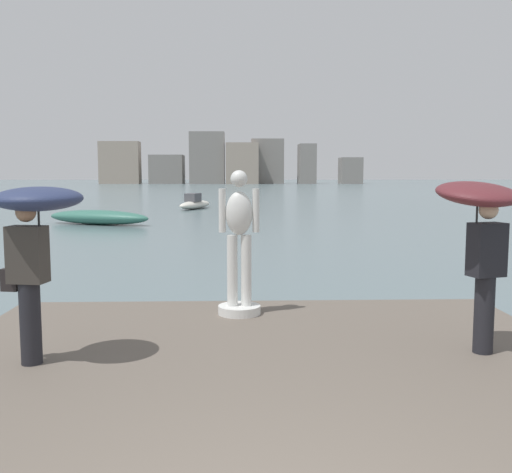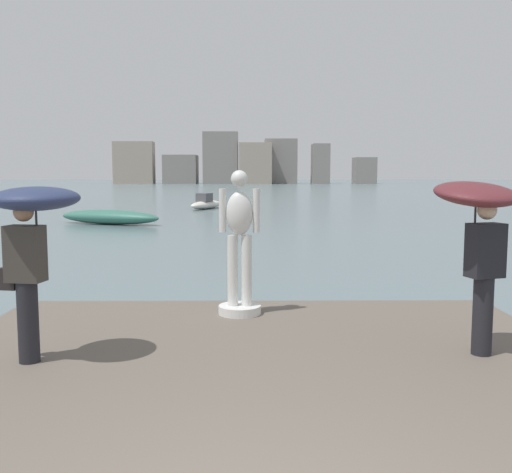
{
  "view_description": "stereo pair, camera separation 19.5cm",
  "coord_description": "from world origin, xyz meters",
  "px_view_note": "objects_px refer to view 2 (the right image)",
  "views": [
    {
      "loc": [
        -0.27,
        -2.7,
        2.42
      ],
      "look_at": [
        0.0,
        5.31,
        1.55
      ],
      "focal_mm": 40.55,
      "sensor_mm": 36.0,
      "label": 1
    },
    {
      "loc": [
        -0.07,
        -2.7,
        2.42
      ],
      "look_at": [
        0.0,
        5.31,
        1.55
      ],
      "focal_mm": 40.55,
      "sensor_mm": 36.0,
      "label": 2
    }
  ],
  "objects_px": {
    "onlooker_left": "(32,226)",
    "boat_far": "(109,217)",
    "onlooker_right": "(479,222)",
    "statue_white_figure": "(240,250)",
    "boat_mid": "(206,203)"
  },
  "relations": [
    {
      "from": "onlooker_left",
      "to": "boat_far",
      "type": "height_order",
      "value": "onlooker_left"
    },
    {
      "from": "statue_white_figure",
      "to": "onlooker_right",
      "type": "height_order",
      "value": "statue_white_figure"
    },
    {
      "from": "onlooker_left",
      "to": "onlooker_right",
      "type": "relative_size",
      "value": 0.96
    },
    {
      "from": "onlooker_left",
      "to": "boat_far",
      "type": "relative_size",
      "value": 0.34
    },
    {
      "from": "statue_white_figure",
      "to": "boat_far",
      "type": "distance_m",
      "value": 20.75
    },
    {
      "from": "onlooker_right",
      "to": "boat_mid",
      "type": "relative_size",
      "value": 0.43
    },
    {
      "from": "onlooker_left",
      "to": "onlooker_right",
      "type": "height_order",
      "value": "onlooker_right"
    },
    {
      "from": "onlooker_right",
      "to": "onlooker_left",
      "type": "bearing_deg",
      "value": -177.56
    },
    {
      "from": "boat_mid",
      "to": "onlooker_left",
      "type": "bearing_deg",
      "value": -88.69
    },
    {
      "from": "onlooker_left",
      "to": "statue_white_figure",
      "type": "bearing_deg",
      "value": 44.56
    },
    {
      "from": "onlooker_left",
      "to": "boat_mid",
      "type": "relative_size",
      "value": 0.41
    },
    {
      "from": "statue_white_figure",
      "to": "onlooker_right",
      "type": "distance_m",
      "value": 3.33
    },
    {
      "from": "onlooker_left",
      "to": "boat_far",
      "type": "distance_m",
      "value": 22.26
    },
    {
      "from": "onlooker_right",
      "to": "boat_far",
      "type": "height_order",
      "value": "onlooker_right"
    },
    {
      "from": "statue_white_figure",
      "to": "onlooker_right",
      "type": "xyz_separation_m",
      "value": [
        2.67,
        -1.91,
        0.56
      ]
    }
  ]
}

